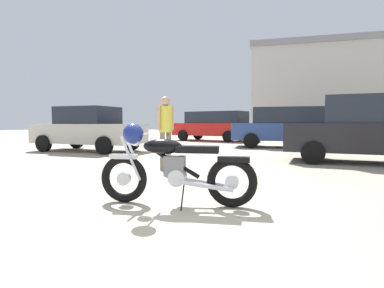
{
  "coord_description": "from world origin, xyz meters",
  "views": [
    {
      "loc": [
        1.65,
        -3.63,
        1.07
      ],
      "look_at": [
        -0.27,
        1.26,
        0.71
      ],
      "focal_mm": 28.93,
      "sensor_mm": 36.0,
      "label": 1
    }
  ],
  "objects_px": {
    "white_estate_far": "(89,129)",
    "blue_hatchback_right": "(367,129)",
    "silver_sedan_mid": "(291,126)",
    "bystander": "(165,125)",
    "dark_sedan_left": "(214,125)",
    "vintage_motorcycle": "(172,167)",
    "pale_sedan_back": "(325,126)"
  },
  "relations": [
    {
      "from": "bystander",
      "to": "silver_sedan_mid",
      "type": "bearing_deg",
      "value": -79.74
    },
    {
      "from": "vintage_motorcycle",
      "to": "bystander",
      "type": "xyz_separation_m",
      "value": [
        -1.41,
        2.68,
        0.53
      ]
    },
    {
      "from": "white_estate_far",
      "to": "silver_sedan_mid",
      "type": "relative_size",
      "value": 0.87
    },
    {
      "from": "vintage_motorcycle",
      "to": "white_estate_far",
      "type": "bearing_deg",
      "value": -54.76
    },
    {
      "from": "blue_hatchback_right",
      "to": "dark_sedan_left",
      "type": "xyz_separation_m",
      "value": [
        -6.87,
        8.39,
        0.02
      ]
    },
    {
      "from": "blue_hatchback_right",
      "to": "silver_sedan_mid",
      "type": "bearing_deg",
      "value": -63.48
    },
    {
      "from": "white_estate_far",
      "to": "pale_sedan_back",
      "type": "xyz_separation_m",
      "value": [
        8.5,
        7.72,
        0.08
      ]
    },
    {
      "from": "vintage_motorcycle",
      "to": "bystander",
      "type": "height_order",
      "value": "bystander"
    },
    {
      "from": "silver_sedan_mid",
      "to": "pale_sedan_back",
      "type": "bearing_deg",
      "value": -121.38
    },
    {
      "from": "white_estate_far",
      "to": "silver_sedan_mid",
      "type": "distance_m",
      "value": 8.37
    },
    {
      "from": "bystander",
      "to": "white_estate_far",
      "type": "bearing_deg",
      "value": -7.51
    },
    {
      "from": "vintage_motorcycle",
      "to": "silver_sedan_mid",
      "type": "relative_size",
      "value": 0.42
    },
    {
      "from": "white_estate_far",
      "to": "bystander",
      "type": "bearing_deg",
      "value": -33.8
    },
    {
      "from": "blue_hatchback_right",
      "to": "vintage_motorcycle",
      "type": "bearing_deg",
      "value": 63.5
    },
    {
      "from": "dark_sedan_left",
      "to": "pale_sedan_back",
      "type": "xyz_separation_m",
      "value": [
        6.12,
        -0.49,
        -0.02
      ]
    },
    {
      "from": "blue_hatchback_right",
      "to": "dark_sedan_left",
      "type": "bearing_deg",
      "value": -49.32
    },
    {
      "from": "silver_sedan_mid",
      "to": "bystander",
      "type": "bearing_deg",
      "value": 68.18
    },
    {
      "from": "blue_hatchback_right",
      "to": "silver_sedan_mid",
      "type": "distance_m",
      "value": 5.26
    },
    {
      "from": "dark_sedan_left",
      "to": "vintage_motorcycle",
      "type": "bearing_deg",
      "value": 115.96
    },
    {
      "from": "bystander",
      "to": "silver_sedan_mid",
      "type": "xyz_separation_m",
      "value": [
        2.19,
        7.77,
        -0.08
      ]
    },
    {
      "from": "blue_hatchback_right",
      "to": "bystander",
      "type": "bearing_deg",
      "value": 35.63
    },
    {
      "from": "bystander",
      "to": "white_estate_far",
      "type": "xyz_separation_m",
      "value": [
        -4.83,
        3.19,
        -0.18
      ]
    },
    {
      "from": "pale_sedan_back",
      "to": "silver_sedan_mid",
      "type": "bearing_deg",
      "value": -118.12
    },
    {
      "from": "bystander",
      "to": "dark_sedan_left",
      "type": "xyz_separation_m",
      "value": [
        -2.45,
        11.4,
        -0.08
      ]
    },
    {
      "from": "white_estate_far",
      "to": "blue_hatchback_right",
      "type": "distance_m",
      "value": 9.25
    },
    {
      "from": "silver_sedan_mid",
      "to": "dark_sedan_left",
      "type": "relative_size",
      "value": 0.98
    },
    {
      "from": "white_estate_far",
      "to": "blue_hatchback_right",
      "type": "bearing_deg",
      "value": -1.45
    },
    {
      "from": "white_estate_far",
      "to": "pale_sedan_back",
      "type": "distance_m",
      "value": 11.48
    },
    {
      "from": "white_estate_far",
      "to": "pale_sedan_back",
      "type": "bearing_deg",
      "value": 41.94
    },
    {
      "from": "vintage_motorcycle",
      "to": "pale_sedan_back",
      "type": "distance_m",
      "value": 13.79
    },
    {
      "from": "vintage_motorcycle",
      "to": "dark_sedan_left",
      "type": "xyz_separation_m",
      "value": [
        -3.86,
        14.08,
        0.45
      ]
    },
    {
      "from": "blue_hatchback_right",
      "to": "pale_sedan_back",
      "type": "bearing_deg",
      "value": -83.24
    }
  ]
}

